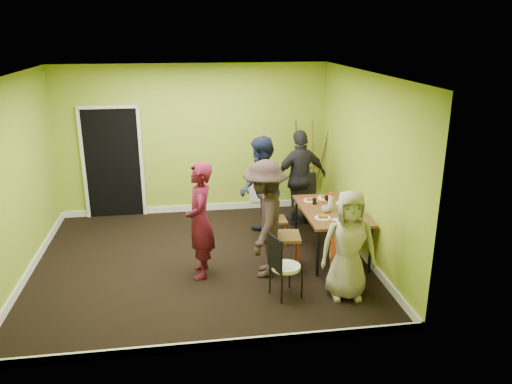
# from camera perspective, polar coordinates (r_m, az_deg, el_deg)

# --- Properties ---
(ground) EXTENTS (5.00, 5.00, 0.00)m
(ground) POSITION_cam_1_polar(r_m,az_deg,el_deg) (7.75, -6.20, -7.87)
(ground) COLOR black
(ground) RESTS_ON ground
(room_walls) EXTENTS (5.04, 4.54, 2.82)m
(room_walls) POSITION_cam_1_polar(r_m,az_deg,el_deg) (7.41, -6.66, -0.86)
(room_walls) COLOR #9DB42E
(room_walls) RESTS_ON ground
(dining_table) EXTENTS (0.90, 1.50, 0.75)m
(dining_table) POSITION_cam_1_polar(r_m,az_deg,el_deg) (7.76, 8.62, -2.33)
(dining_table) COLOR black
(dining_table) RESTS_ON ground
(chair_left_far) EXTENTS (0.37, 0.37, 0.89)m
(chair_left_far) POSITION_cam_1_polar(r_m,az_deg,el_deg) (8.12, 1.67, -2.66)
(chair_left_far) COLOR #D14313
(chair_left_far) RESTS_ON ground
(chair_left_near) EXTENTS (0.49, 0.49, 1.07)m
(chair_left_near) POSITION_cam_1_polar(r_m,az_deg,el_deg) (7.29, 2.63, -4.34)
(chair_left_near) COLOR #D14313
(chair_left_near) RESTS_ON ground
(chair_back_end) EXTENTS (0.44, 0.51, 0.96)m
(chair_back_end) POSITION_cam_1_polar(r_m,az_deg,el_deg) (8.87, 5.58, 0.33)
(chair_back_end) COLOR #D14313
(chair_back_end) RESTS_ON ground
(chair_front_end) EXTENTS (0.51, 0.52, 0.99)m
(chair_front_end) POSITION_cam_1_polar(r_m,az_deg,el_deg) (6.91, 10.13, -6.36)
(chair_front_end) COLOR #D14313
(chair_front_end) RESTS_ON ground
(chair_bentwood) EXTENTS (0.44, 0.43, 0.88)m
(chair_bentwood) POSITION_cam_1_polar(r_m,az_deg,el_deg) (6.56, 2.99, -8.14)
(chair_bentwood) COLOR black
(chair_bentwood) RESTS_ON ground
(easel) EXTENTS (0.72, 0.67, 1.79)m
(easel) POSITION_cam_1_polar(r_m,az_deg,el_deg) (9.63, 6.25, 3.04)
(easel) COLOR brown
(easel) RESTS_ON ground
(plate_near_left) EXTENTS (0.23, 0.23, 0.01)m
(plate_near_left) POSITION_cam_1_polar(r_m,az_deg,el_deg) (8.07, 6.26, -0.96)
(plate_near_left) COLOR white
(plate_near_left) RESTS_ON dining_table
(plate_near_right) EXTENTS (0.24, 0.24, 0.01)m
(plate_near_right) POSITION_cam_1_polar(r_m,az_deg,el_deg) (7.36, 7.63, -2.95)
(plate_near_right) COLOR white
(plate_near_right) RESTS_ON dining_table
(plate_far_back) EXTENTS (0.27, 0.27, 0.01)m
(plate_far_back) POSITION_cam_1_polar(r_m,az_deg,el_deg) (8.21, 7.94, -0.68)
(plate_far_back) COLOR white
(plate_far_back) RESTS_ON dining_table
(plate_far_front) EXTENTS (0.26, 0.26, 0.01)m
(plate_far_front) POSITION_cam_1_polar(r_m,az_deg,el_deg) (7.28, 9.66, -3.29)
(plate_far_front) COLOR white
(plate_far_front) RESTS_ON dining_table
(plate_wall_back) EXTENTS (0.24, 0.24, 0.01)m
(plate_wall_back) POSITION_cam_1_polar(r_m,az_deg,el_deg) (8.01, 10.00, -1.29)
(plate_wall_back) COLOR white
(plate_wall_back) RESTS_ON dining_table
(plate_wall_front) EXTENTS (0.23, 0.23, 0.01)m
(plate_wall_front) POSITION_cam_1_polar(r_m,az_deg,el_deg) (7.64, 10.93, -2.32)
(plate_wall_front) COLOR white
(plate_wall_front) RESTS_ON dining_table
(thermos) EXTENTS (0.07, 0.07, 0.25)m
(thermos) POSITION_cam_1_polar(r_m,az_deg,el_deg) (7.66, 8.53, -1.20)
(thermos) COLOR white
(thermos) RESTS_ON dining_table
(blue_bottle) EXTENTS (0.08, 0.08, 0.19)m
(blue_bottle) POSITION_cam_1_polar(r_m,az_deg,el_deg) (7.56, 11.10, -1.82)
(blue_bottle) COLOR blue
(blue_bottle) RESTS_ON dining_table
(orange_bottle) EXTENTS (0.03, 0.03, 0.08)m
(orange_bottle) POSITION_cam_1_polar(r_m,az_deg,el_deg) (7.86, 7.68, -1.29)
(orange_bottle) COLOR #D14313
(orange_bottle) RESTS_ON dining_table
(glass_mid) EXTENTS (0.07, 0.07, 0.10)m
(glass_mid) POSITION_cam_1_polar(r_m,az_deg,el_deg) (7.91, 6.70, -1.05)
(glass_mid) COLOR black
(glass_mid) RESTS_ON dining_table
(glass_back) EXTENTS (0.07, 0.07, 0.09)m
(glass_back) POSITION_cam_1_polar(r_m,az_deg,el_deg) (8.11, 8.09, -0.67)
(glass_back) COLOR black
(glass_back) RESTS_ON dining_table
(glass_front) EXTENTS (0.06, 0.06, 0.09)m
(glass_front) POSITION_cam_1_polar(r_m,az_deg,el_deg) (7.39, 10.02, -2.68)
(glass_front) COLOR black
(glass_front) RESTS_ON dining_table
(cup_a) EXTENTS (0.13, 0.13, 0.10)m
(cup_a) POSITION_cam_1_polar(r_m,az_deg,el_deg) (7.60, 8.00, -1.92)
(cup_a) COLOR white
(cup_a) RESTS_ON dining_table
(cup_b) EXTENTS (0.10, 0.10, 0.09)m
(cup_b) POSITION_cam_1_polar(r_m,az_deg,el_deg) (7.89, 10.19, -1.32)
(cup_b) COLOR white
(cup_b) RESTS_ON dining_table
(person_standing) EXTENTS (0.43, 0.63, 1.67)m
(person_standing) POSITION_cam_1_polar(r_m,az_deg,el_deg) (7.02, -6.42, -3.27)
(person_standing) COLOR #500D21
(person_standing) RESTS_ON ground
(person_left_far) EXTENTS (0.73, 0.90, 1.75)m
(person_left_far) POSITION_cam_1_polar(r_m,az_deg,el_deg) (8.17, 0.62, 0.27)
(person_left_far) COLOR #151C35
(person_left_far) RESTS_ON ground
(person_left_near) EXTENTS (0.91, 1.22, 1.69)m
(person_left_near) POSITION_cam_1_polar(r_m,az_deg,el_deg) (7.01, 1.03, -3.11)
(person_left_near) COLOR black
(person_left_near) RESTS_ON ground
(person_back_end) EXTENTS (1.07, 0.64, 1.71)m
(person_back_end) POSITION_cam_1_polar(r_m,az_deg,el_deg) (8.91, 5.09, 1.63)
(person_back_end) COLOR black
(person_back_end) RESTS_ON ground
(person_front_end) EXTENTS (0.77, 0.55, 1.47)m
(person_front_end) POSITION_cam_1_polar(r_m,az_deg,el_deg) (6.57, 10.54, -6.01)
(person_front_end) COLOR gray
(person_front_end) RESTS_ON ground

